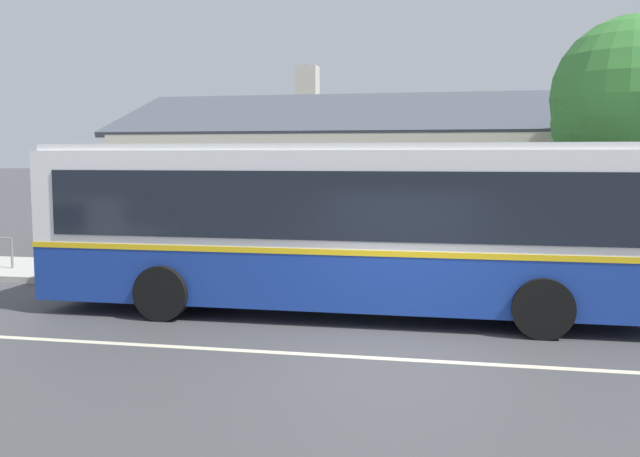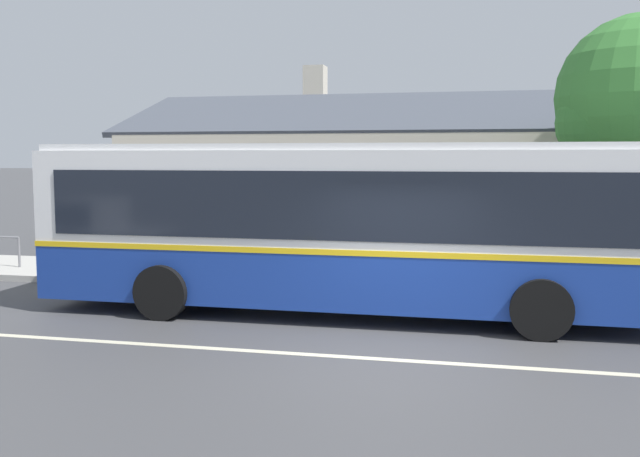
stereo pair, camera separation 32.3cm
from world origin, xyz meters
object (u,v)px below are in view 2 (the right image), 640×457
(bike_rack, at_px, (0,246))
(bench_by_building, at_px, (94,253))
(transit_bus, at_px, (344,223))
(street_tree_primary, at_px, (635,103))

(bike_rack, bearing_deg, bench_by_building, 2.84)
(transit_bus, height_order, bike_rack, transit_bus)
(transit_bus, relative_size, street_tree_primary, 1.89)
(bench_by_building, bearing_deg, street_tree_primary, 3.97)
(street_tree_primary, bearing_deg, bench_by_building, -176.03)
(bench_by_building, height_order, bike_rack, bench_by_building)
(street_tree_primary, height_order, bike_rack, street_tree_primary)
(bench_by_building, height_order, street_tree_primary, street_tree_primary)
(bench_by_building, xyz_separation_m, bike_rack, (-2.57, -0.13, 0.12))
(transit_bus, xyz_separation_m, street_tree_primary, (5.68, 3.75, 2.39))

